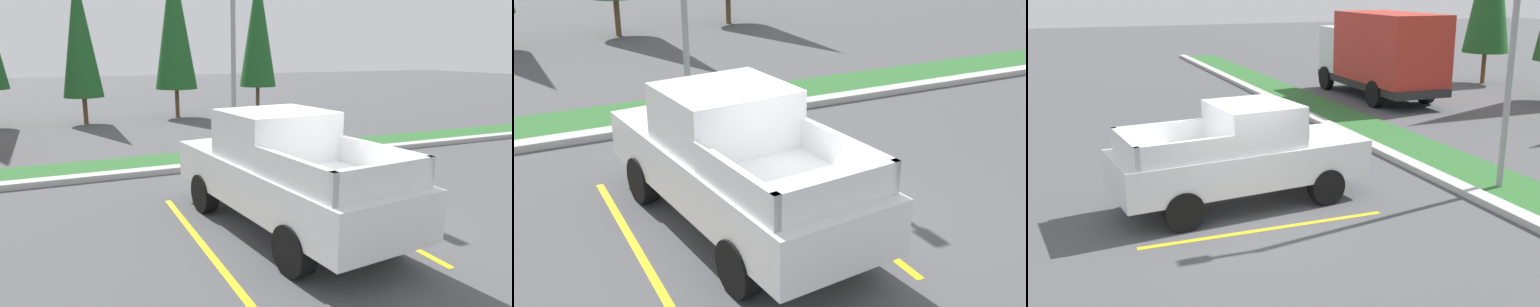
# 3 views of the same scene
# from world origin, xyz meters

# --- Properties ---
(ground_plane) EXTENTS (120.00, 120.00, 0.00)m
(ground_plane) POSITION_xyz_m (0.00, 0.00, 0.00)
(ground_plane) COLOR #4C4C4F
(parking_line_near) EXTENTS (0.12, 4.80, 0.01)m
(parking_line_near) POSITION_xyz_m (-2.38, 0.24, 0.00)
(parking_line_near) COLOR yellow
(parking_line_near) RESTS_ON ground
(parking_line_far) EXTENTS (0.12, 4.80, 0.01)m
(parking_line_far) POSITION_xyz_m (0.72, 0.24, 0.00)
(parking_line_far) COLOR yellow
(parking_line_far) RESTS_ON ground
(curb_strip) EXTENTS (56.00, 0.40, 0.15)m
(curb_strip) POSITION_xyz_m (0.00, 5.00, 0.07)
(curb_strip) COLOR #B2B2AD
(curb_strip) RESTS_ON ground
(grass_median) EXTENTS (56.00, 1.80, 0.06)m
(grass_median) POSITION_xyz_m (0.00, 6.10, 0.03)
(grass_median) COLOR #2D662D
(grass_median) RESTS_ON ground
(pickup_truck_main) EXTENTS (2.46, 5.40, 2.10)m
(pickup_truck_main) POSITION_xyz_m (-0.83, 0.29, 1.04)
(pickup_truck_main) COLOR black
(pickup_truck_main) RESTS_ON ground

